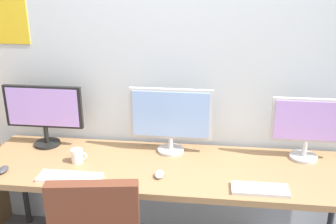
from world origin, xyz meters
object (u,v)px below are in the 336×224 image
keyboard_right (260,189)px  mouse_left_side (159,174)px  mouse_right_side (3,170)px  coffee_mug (77,156)px  monitor_right (308,125)px  monitor_left (44,111)px  keyboard_left (70,177)px  monitor_center (171,117)px  desk (167,173)px

keyboard_right → mouse_left_side: size_ratio=3.36×
mouse_right_side → coffee_mug: (0.42, 0.18, 0.03)m
mouse_left_side → mouse_right_side: (-0.97, -0.06, 0.00)m
mouse_right_side → monitor_right: bearing=12.2°
monitor_right → keyboard_right: 0.59m
monitor_left → keyboard_left: bearing=-53.6°
monitor_center → mouse_left_side: 0.42m
mouse_right_side → mouse_left_side: bearing=3.5°
mouse_left_side → desk: bearing=77.4°
monitor_center → mouse_left_side: size_ratio=5.79×
monitor_right → coffee_mug: (-1.47, -0.23, -0.19)m
desk → coffee_mug: size_ratio=22.75×
monitor_center → mouse_right_side: size_ratio=5.79×
monitor_left → keyboard_right: 1.53m
monitor_right → monitor_center: bearing=180.0°
monitor_left → monitor_right: (1.77, -0.00, -0.02)m
monitor_right → keyboard_right: monitor_right is taller
monitor_center → monitor_right: 0.89m
monitor_left → keyboard_right: (1.45, -0.44, -0.25)m
monitor_right → mouse_left_side: monitor_right is taller
mouse_right_side → monitor_left: bearing=74.3°
desk → keyboard_right: bearing=-22.3°
desk → keyboard_left: keyboard_left is taller
keyboard_right → mouse_left_side: mouse_left_side is taller
monitor_right → mouse_left_side: 1.01m
monitor_left → monitor_right: size_ratio=1.18×
mouse_right_side → coffee_mug: size_ratio=0.91×
monitor_left → mouse_right_side: (-0.12, -0.41, -0.24)m
monitor_center → monitor_right: monitor_center is taller
desk → coffee_mug: 0.59m
coffee_mug → mouse_right_side: bearing=-156.5°
keyboard_left → keyboard_right: bearing=0.0°
mouse_left_side → coffee_mug: 0.57m
mouse_left_side → mouse_right_side: same height
monitor_right → keyboard_left: monitor_right is taller
monitor_left → coffee_mug: (0.30, -0.23, -0.21)m
desk → mouse_left_side: mouse_left_side is taller
monitor_center → keyboard_right: size_ratio=1.72×
monitor_left → keyboard_right: monitor_left is taller
monitor_center → mouse_left_side: monitor_center is taller
keyboard_right → coffee_mug: (-1.14, 0.21, 0.04)m
mouse_left_side → coffee_mug: size_ratio=0.91×
keyboard_left → keyboard_right: 1.12m
desk → monitor_center: monitor_center is taller
monitor_center → keyboard_right: bearing=-38.3°
keyboard_right → coffee_mug: 1.16m
monitor_left → mouse_left_side: (0.85, -0.35, -0.24)m
keyboard_right → coffee_mug: size_ratio=3.04×
keyboard_left → mouse_left_side: size_ratio=3.99×
desk → monitor_right: size_ratio=5.19×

